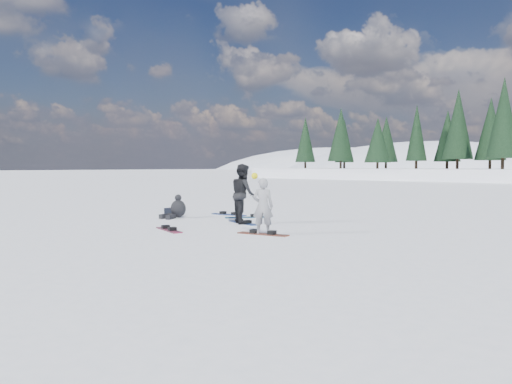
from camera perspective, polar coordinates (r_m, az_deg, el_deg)
ground at (r=15.83m, az=-1.98°, el=-3.88°), size 420.00×420.00×0.00m
snowboarder_woman at (r=13.70m, az=0.78°, el=-1.59°), size 0.68×0.64×1.71m
snowboarder_man at (r=16.42m, az=-1.47°, el=-0.19°), size 1.20×1.13×1.97m
seated_rider at (r=18.43m, az=-9.01°, el=-1.92°), size 0.76×1.10×0.85m
gear_bag at (r=19.15m, az=-9.69°, el=-2.27°), size 0.47×0.34×0.30m
snowboard_woman at (r=13.79m, az=0.79°, el=-4.84°), size 1.52×0.63×0.03m
snowboard_man at (r=16.50m, az=-1.47°, el=-3.54°), size 1.52×0.66×0.03m
snowboard_loose_b at (r=14.90m, az=-9.93°, el=-4.30°), size 1.52×0.71×0.03m
snowboard_loose_c at (r=19.28m, az=-3.14°, el=-2.60°), size 1.53×0.51×0.03m
snowboard_loose_a at (r=18.27m, az=-1.21°, el=-2.91°), size 1.15×1.35×0.03m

